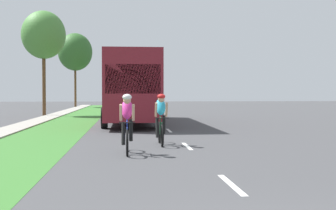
{
  "coord_description": "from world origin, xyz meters",
  "views": [
    {
      "loc": [
        -1.85,
        -3.19,
        1.61
      ],
      "look_at": [
        -0.04,
        15.63,
        1.09
      ],
      "focal_mm": 47.46,
      "sensor_mm": 36.0,
      "label": 1
    }
  ],
  "objects": [
    {
      "name": "bus_maroon",
      "position": [
        -1.54,
        20.67,
        1.98
      ],
      "size": [
        2.78,
        11.6,
        3.48
      ],
      "color": "maroon",
      "rests_on": "ground_plane"
    },
    {
      "name": "ground_plane",
      "position": [
        0.0,
        20.0,
        0.0
      ],
      "size": [
        120.0,
        120.0,
        0.0
      ],
      "primitive_type": "plane",
      "color": "#424244"
    },
    {
      "name": "street_tree_near",
      "position": [
        -7.54,
        28.64,
        5.64
      ],
      "size": [
        3.05,
        3.05,
        7.35
      ],
      "color": "brown",
      "rests_on": "ground_plane"
    },
    {
      "name": "cyclist_lead",
      "position": [
        -1.8,
        8.52,
        0.81
      ],
      "size": [
        0.42,
        1.72,
        1.58
      ],
      "color": "black",
      "rests_on": "ground_plane"
    },
    {
      "name": "street_tree_far",
      "position": [
        -7.42,
        47.21,
        6.16
      ],
      "size": [
        3.79,
        3.79,
        8.26
      ],
      "color": "brown",
      "rests_on": "ground_plane"
    },
    {
      "name": "lane_markings_center",
      "position": [
        0.0,
        24.0,
        0.0
      ],
      "size": [
        0.12,
        52.2,
        0.01
      ],
      "color": "white",
      "rests_on": "ground_plane"
    },
    {
      "name": "sidewalk_concrete",
      "position": [
        -6.82,
        20.0,
        0.0
      ],
      "size": [
        1.23,
        70.0,
        0.1
      ],
      "primitive_type": "cube",
      "color": "#9E998E",
      "rests_on": "ground_plane"
    },
    {
      "name": "suv_red",
      "position": [
        -1.5,
        38.09,
        0.95
      ],
      "size": [
        2.15,
        4.7,
        1.79
      ],
      "color": "red",
      "rests_on": "ground_plane"
    },
    {
      "name": "cyclist_trailing",
      "position": [
        -0.76,
        10.4,
        0.81
      ],
      "size": [
        0.42,
        1.72,
        1.58
      ],
      "color": "black",
      "rests_on": "ground_plane"
    },
    {
      "name": "grass_verge",
      "position": [
        -4.81,
        20.0,
        0.0
      ],
      "size": [
        2.79,
        70.0,
        0.01
      ],
      "primitive_type": "cube",
      "color": "#38722D",
      "rests_on": "ground_plane"
    }
  ]
}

